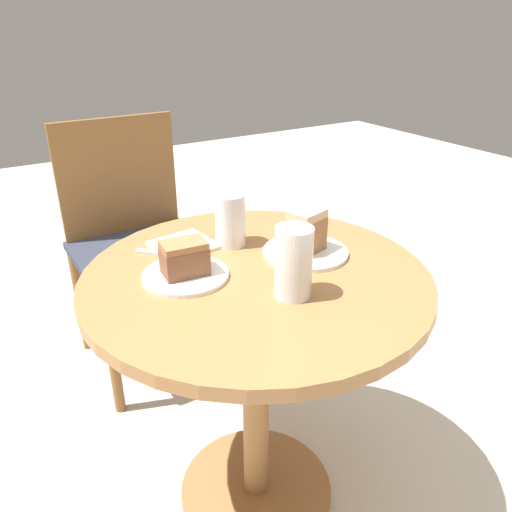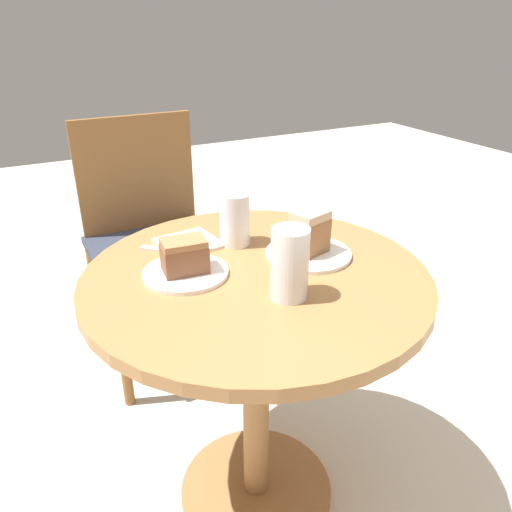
% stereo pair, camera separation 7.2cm
% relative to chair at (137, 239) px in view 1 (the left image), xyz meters
% --- Properties ---
extents(ground_plane, '(8.00, 8.00, 0.00)m').
position_rel_chair_xyz_m(ground_plane, '(0.01, -0.81, -0.49)').
color(ground_plane, beige).
extents(table, '(0.78, 0.78, 0.71)m').
position_rel_chair_xyz_m(table, '(0.01, -0.81, 0.05)').
color(table, '#9E6B3D').
rests_on(table, ground_plane).
extents(chair, '(0.47, 0.47, 0.91)m').
position_rel_chair_xyz_m(chair, '(0.00, 0.00, 0.00)').
color(chair, brown).
rests_on(chair, ground_plane).
extents(plate_near, '(0.19, 0.19, 0.01)m').
position_rel_chair_xyz_m(plate_near, '(-0.13, -0.75, 0.23)').
color(plate_near, white).
rests_on(plate_near, table).
extents(plate_far, '(0.20, 0.20, 0.01)m').
position_rel_chair_xyz_m(plate_far, '(0.16, -0.80, 0.23)').
color(plate_far, white).
rests_on(plate_far, table).
extents(cake_slice_near, '(0.10, 0.08, 0.08)m').
position_rel_chair_xyz_m(cake_slice_near, '(-0.13, -0.75, 0.27)').
color(cake_slice_near, brown).
rests_on(cake_slice_near, plate_near).
extents(cake_slice_far, '(0.10, 0.08, 0.10)m').
position_rel_chair_xyz_m(cake_slice_far, '(0.16, -0.80, 0.29)').
color(cake_slice_far, '#9E6B42').
rests_on(cake_slice_far, plate_far).
extents(glass_lemonade, '(0.08, 0.08, 0.13)m').
position_rel_chair_xyz_m(glass_lemonade, '(0.04, -0.65, 0.28)').
color(glass_lemonade, silver).
rests_on(glass_lemonade, table).
extents(glass_water, '(0.08, 0.08, 0.15)m').
position_rel_chair_xyz_m(glass_water, '(0.02, -0.94, 0.29)').
color(glass_water, silver).
rests_on(glass_water, table).
extents(napkin_stack, '(0.15, 0.15, 0.01)m').
position_rel_chair_xyz_m(napkin_stack, '(-0.07, -0.60, 0.23)').
color(napkin_stack, silver).
rests_on(napkin_stack, table).
extents(fork, '(0.14, 0.14, 0.00)m').
position_rel_chair_xyz_m(fork, '(-0.12, -0.63, 0.23)').
color(fork, silver).
rests_on(fork, table).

